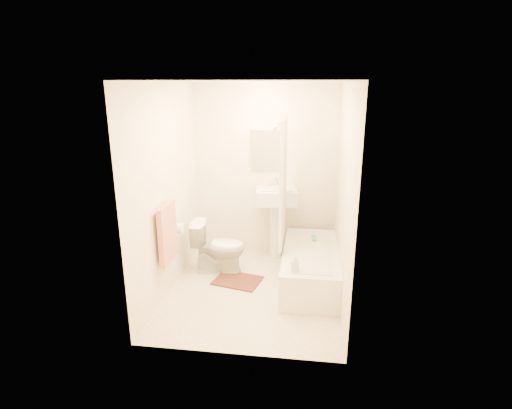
# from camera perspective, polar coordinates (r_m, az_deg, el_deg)

# --- Properties ---
(floor) EXTENTS (2.40, 2.40, 0.00)m
(floor) POSITION_cam_1_polar(r_m,az_deg,el_deg) (4.90, -0.39, -12.11)
(floor) COLOR beige
(floor) RESTS_ON ground
(ceiling) EXTENTS (2.40, 2.40, 0.00)m
(ceiling) POSITION_cam_1_polar(r_m,az_deg,el_deg) (4.30, -0.46, 17.18)
(ceiling) COLOR white
(ceiling) RESTS_ON ground
(wall_back) EXTENTS (2.00, 0.02, 2.40)m
(wall_back) POSITION_cam_1_polar(r_m,az_deg,el_deg) (5.61, 1.29, 4.74)
(wall_back) COLOR beige
(wall_back) RESTS_ON ground
(wall_left) EXTENTS (0.02, 2.40, 2.40)m
(wall_left) POSITION_cam_1_polar(r_m,az_deg,el_deg) (4.69, -12.62, 1.93)
(wall_left) COLOR beige
(wall_left) RESTS_ON ground
(wall_right) EXTENTS (0.02, 2.40, 2.40)m
(wall_right) POSITION_cam_1_polar(r_m,az_deg,el_deg) (4.43, 12.50, 1.06)
(wall_right) COLOR beige
(wall_right) RESTS_ON ground
(mirror) EXTENTS (0.40, 0.03, 0.55)m
(mirror) POSITION_cam_1_polar(r_m,az_deg,el_deg) (5.53, 1.28, 7.73)
(mirror) COLOR white
(mirror) RESTS_ON wall_back
(curtain_rod) EXTENTS (0.03, 1.70, 0.03)m
(curtain_rod) POSITION_cam_1_polar(r_m,az_deg,el_deg) (4.38, 3.71, 11.90)
(curtain_rod) COLOR silver
(curtain_rod) RESTS_ON wall_back
(shower_curtain) EXTENTS (0.04, 0.80, 1.55)m
(shower_curtain) POSITION_cam_1_polar(r_m,az_deg,el_deg) (4.90, 3.87, 3.17)
(shower_curtain) COLOR silver
(shower_curtain) RESTS_ON curtain_rod
(towel_bar) EXTENTS (0.02, 0.60, 0.02)m
(towel_bar) POSITION_cam_1_polar(r_m,az_deg,el_deg) (4.48, -13.13, -0.14)
(towel_bar) COLOR silver
(towel_bar) RESTS_ON wall_left
(towel) EXTENTS (0.06, 0.45, 0.66)m
(towel) POSITION_cam_1_polar(r_m,az_deg,el_deg) (4.57, -12.51, -3.99)
(towel) COLOR #CC7266
(towel) RESTS_ON towel_bar
(toilet_paper) EXTENTS (0.11, 0.12, 0.12)m
(toilet_paper) POSITION_cam_1_polar(r_m,az_deg,el_deg) (4.92, -11.01, -3.36)
(toilet_paper) COLOR white
(toilet_paper) RESTS_ON wall_left
(toilet) EXTENTS (0.71, 0.42, 0.68)m
(toilet) POSITION_cam_1_polar(r_m,az_deg,el_deg) (5.24, -5.36, -6.08)
(toilet) COLOR white
(toilet) RESTS_ON floor
(sink) EXTENTS (0.61, 0.51, 1.09)m
(sink) POSITION_cam_1_polar(r_m,az_deg,el_deg) (5.61, 2.88, -2.25)
(sink) COLOR silver
(sink) RESTS_ON floor
(bathtub) EXTENTS (0.66, 1.51, 0.43)m
(bathtub) POSITION_cam_1_polar(r_m,az_deg,el_deg) (5.04, 7.73, -8.73)
(bathtub) COLOR white
(bathtub) RESTS_ON floor
(bath_mat) EXTENTS (0.64, 0.54, 0.02)m
(bath_mat) POSITION_cam_1_polar(r_m,az_deg,el_deg) (5.10, -2.66, -10.80)
(bath_mat) COLOR #4B241B
(bath_mat) RESTS_ON floor
(soap_bottle) EXTENTS (0.09, 0.09, 0.19)m
(soap_bottle) POSITION_cam_1_polar(r_m,az_deg,el_deg) (4.37, 5.61, -8.37)
(soap_bottle) COLOR silver
(soap_bottle) RESTS_ON bathtub
(scrub_brush) EXTENTS (0.07, 0.19, 0.04)m
(scrub_brush) POSITION_cam_1_polar(r_m,az_deg,el_deg) (5.28, 8.26, -4.79)
(scrub_brush) COLOR #2FAE6A
(scrub_brush) RESTS_ON bathtub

